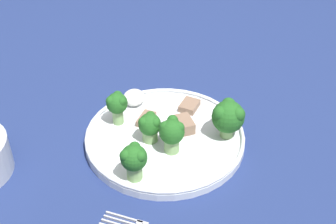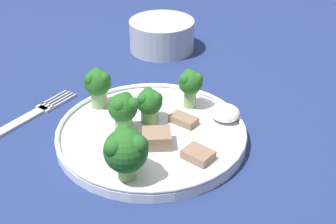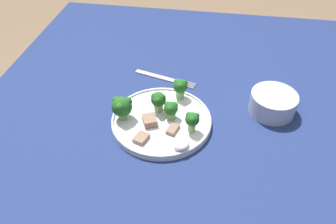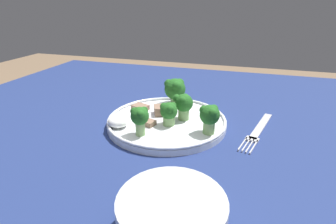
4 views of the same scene
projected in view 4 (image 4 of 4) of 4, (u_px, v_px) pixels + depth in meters
name	position (u px, v px, depth m)	size (l,w,h in m)	color
table	(170.00, 187.00, 0.51)	(1.23, 1.18, 0.76)	navy
dinner_plate	(167.00, 121.00, 0.55)	(0.25, 0.25, 0.02)	white
fork	(258.00, 131.00, 0.53)	(0.07, 0.19, 0.00)	#B2B2B7
cream_bowl	(172.00, 220.00, 0.28)	(0.12, 0.12, 0.05)	#B7BCC6
broccoli_floret_near_rim_left	(210.00, 116.00, 0.48)	(0.04, 0.04, 0.06)	#7FA866
broccoli_floret_center_left	(175.00, 89.00, 0.62)	(0.05, 0.05, 0.06)	#7FA866
broccoli_floret_back_left	(169.00, 112.00, 0.52)	(0.04, 0.03, 0.05)	#7FA866
broccoli_floret_front_left	(140.00, 117.00, 0.47)	(0.03, 0.03, 0.06)	#7FA866
broccoli_floret_center_back	(182.00, 104.00, 0.54)	(0.04, 0.04, 0.06)	#7FA866
meat_slice_front_slice	(163.00, 110.00, 0.57)	(0.05, 0.04, 0.02)	#846651
meat_slice_middle_slice	(146.00, 122.00, 0.53)	(0.04, 0.03, 0.01)	#846651
meat_slice_rear_slice	(140.00, 107.00, 0.60)	(0.04, 0.04, 0.01)	#846651
sauce_dollop	(118.00, 122.00, 0.52)	(0.04, 0.04, 0.02)	white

